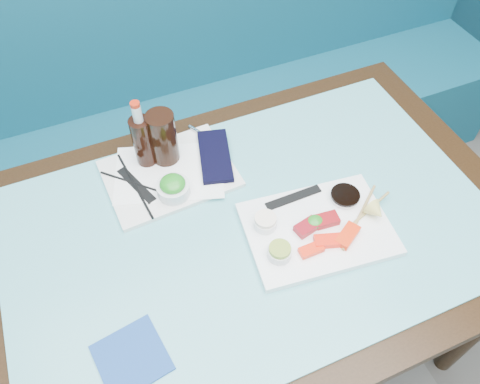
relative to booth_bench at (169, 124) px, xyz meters
name	(u,v)px	position (x,y,z in m)	size (l,w,h in m)	color
booth_bench	(169,124)	(0.00, 0.00, 0.00)	(3.00, 0.56, 1.17)	#0F4D62
dining_table	(251,244)	(0.00, -0.84, 0.29)	(1.40, 0.90, 0.75)	black
glass_top	(252,226)	(0.00, -0.84, 0.38)	(1.22, 0.76, 0.01)	#59ABB3
sashimi_plate	(318,229)	(0.14, -0.92, 0.39)	(0.36, 0.25, 0.02)	white
salmon_left	(311,250)	(0.09, -0.97, 0.41)	(0.06, 0.03, 0.01)	#FF250A
salmon_mid	(329,241)	(0.14, -0.97, 0.41)	(0.07, 0.03, 0.02)	#FF1F0A
salmon_right	(348,236)	(0.19, -0.97, 0.41)	(0.07, 0.04, 0.02)	#F52D09
tuna_left	(307,227)	(0.11, -0.91, 0.41)	(0.06, 0.04, 0.02)	maroon
tuna_right	(326,220)	(0.17, -0.91, 0.41)	(0.06, 0.04, 0.02)	maroon
seaweed_garnish	(315,222)	(0.14, -0.91, 0.41)	(0.04, 0.04, 0.02)	#217B1C
ramekin_wasabi	(279,253)	(0.02, -0.95, 0.41)	(0.06, 0.06, 0.02)	silver
wasabi_fill	(280,249)	(0.02, -0.95, 0.43)	(0.05, 0.05, 0.01)	olive
ramekin_ginger	(265,223)	(0.02, -0.86, 0.41)	(0.06, 0.06, 0.02)	white
ginger_fill	(265,219)	(0.02, -0.86, 0.43)	(0.05, 0.05, 0.01)	#FFE8D1
soy_dish	(345,197)	(0.25, -0.87, 0.41)	(0.07, 0.07, 0.01)	white
soy_fill	(345,195)	(0.25, -0.87, 0.42)	(0.08, 0.08, 0.01)	black
lemon_wedge	(376,212)	(0.29, -0.95, 0.43)	(0.05, 0.05, 0.04)	#D5CA65
chopstick_sleeve	(293,197)	(0.13, -0.81, 0.40)	(0.15, 0.02, 0.00)	black
wooden_chopstick_a	(359,216)	(0.25, -0.93, 0.41)	(0.01, 0.01, 0.22)	#9D7D4A
wooden_chopstick_b	(363,215)	(0.26, -0.93, 0.41)	(0.01, 0.01, 0.21)	#9A8248
serving_tray	(169,174)	(-0.14, -0.60, 0.39)	(0.34, 0.26, 0.01)	silver
paper_placemat	(169,172)	(-0.14, -0.60, 0.40)	(0.29, 0.21, 0.00)	white
seaweed_bowl	(173,189)	(-0.15, -0.67, 0.41)	(0.09, 0.09, 0.04)	silver
seaweed_salad	(172,184)	(-0.15, -0.67, 0.44)	(0.07, 0.07, 0.03)	#1F801D
cola_glass	(163,138)	(-0.13, -0.54, 0.47)	(0.08, 0.08, 0.16)	black
navy_pouch	(215,156)	(-0.01, -0.60, 0.40)	(0.08, 0.19, 0.02)	black
fork	(200,133)	(-0.01, -0.49, 0.40)	(0.01, 0.01, 0.09)	silver
black_chopstick_a	(135,185)	(-0.24, -0.61, 0.40)	(0.01, 0.01, 0.25)	black
black_chopstick_b	(138,184)	(-0.23, -0.61, 0.40)	(0.01, 0.01, 0.23)	black
tray_sleeve	(136,185)	(-0.24, -0.61, 0.40)	(0.03, 0.15, 0.00)	black
cola_bottle_body	(144,143)	(-0.18, -0.53, 0.47)	(0.06, 0.06, 0.16)	black
cola_bottle_neck	(137,113)	(-0.18, -0.53, 0.57)	(0.03, 0.03, 0.05)	silver
cola_bottle_cap	(135,104)	(-0.18, -0.53, 0.60)	(0.02, 0.02, 0.01)	red
blue_napkin	(132,358)	(-0.37, -1.05, 0.39)	(0.14, 0.14, 0.01)	navy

